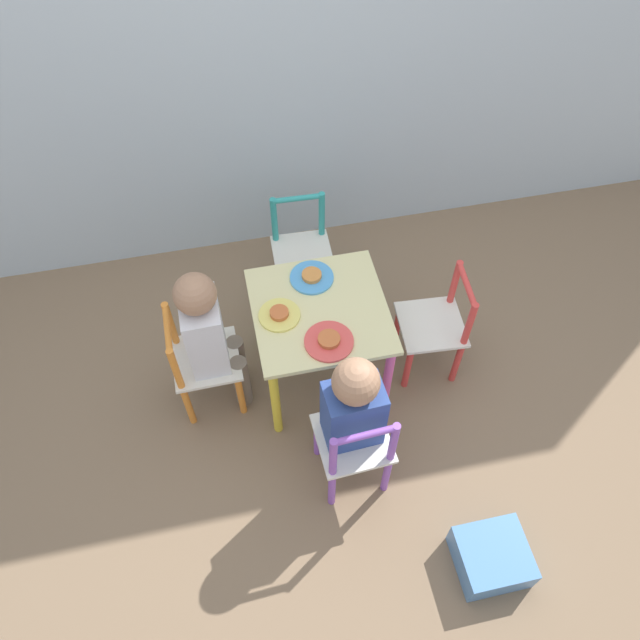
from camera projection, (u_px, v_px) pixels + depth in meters
name	position (u px, v px, depth m)	size (l,w,h in m)	color
ground_plane	(320.00, 374.00, 2.74)	(6.00, 6.00, 0.00)	#7F664C
kids_table	(320.00, 322.00, 2.43)	(0.51, 0.51, 0.47)	beige
chair_purple	(354.00, 446.00, 2.25)	(0.27, 0.27, 0.53)	silver
chair_orange	(201.00, 363.00, 2.47)	(0.26, 0.26, 0.53)	silver
chair_teal	(302.00, 253.00, 2.82)	(0.27, 0.27, 0.53)	silver
chair_red	(436.00, 327.00, 2.57)	(0.28, 0.28, 0.53)	silver
child_front	(352.00, 409.00, 2.15)	(0.21, 0.22, 0.72)	#7A6B5B
child_left	(210.00, 332.00, 2.33)	(0.21, 0.20, 0.76)	#7A6B5B
plate_front	(329.00, 341.00, 2.27)	(0.18, 0.18, 0.03)	#E54C47
plate_left	(279.00, 315.00, 2.34)	(0.16, 0.16, 0.03)	#EADB66
plate_back	(312.00, 277.00, 2.45)	(0.17, 0.17, 0.03)	#4C9EE0
storage_bin	(492.00, 557.00, 2.21)	(0.24, 0.23, 0.13)	#4C7FB7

